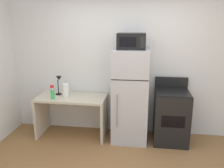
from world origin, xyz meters
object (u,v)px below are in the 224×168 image
Objects in this scene: spray_bottle at (53,93)px; oven_range at (171,116)px; microwave at (132,41)px; desk_lamp at (59,82)px; paper_towel_roll at (66,90)px; refrigerator at (130,96)px; desk at (72,108)px.

oven_range reaches higher than spray_bottle.
spray_bottle is 0.54× the size of microwave.
oven_range is at bearing 2.69° from microwave.
desk_lamp is 0.22m from paper_towel_roll.
refrigerator is at bearing 90.32° from microwave.
paper_towel_roll is at bearing -178.95° from oven_range.
microwave reaches higher than refrigerator.
refrigerator is (1.16, 0.02, -0.06)m from paper_towel_roll.
paper_towel_roll is at bearing 37.42° from spray_bottle.
desk_lamp reaches higher than desk.
oven_range is (0.71, 0.01, -0.34)m from refrigerator.
desk is 0.76× the size of refrigerator.
paper_towel_roll is (-0.10, -0.02, 0.34)m from desk.
desk_lamp is at bearing 82.71° from spray_bottle.
paper_towel_roll is at bearing -179.96° from microwave.
microwave reaches higher than desk.
refrigerator is at bearing -0.08° from desk.
oven_range is at bearing 0.35° from desk.
refrigerator is at bearing 1.09° from paper_towel_roll.
oven_range is at bearing 0.99° from refrigerator.
desk is 0.46m from spray_bottle.
spray_bottle is at bearing -172.95° from refrigerator.
desk is at bearing 30.34° from spray_bottle.
paper_towel_roll is 1.16m from refrigerator.
refrigerator is (1.06, -0.00, 0.28)m from desk.
oven_range is at bearing 4.96° from spray_bottle.
desk_lamp is at bearing 178.14° from oven_range.
spray_bottle is 1.36m from refrigerator.
desk is at bearing 13.40° from paper_towel_roll.
oven_range is (1.77, 0.01, -0.06)m from desk.
paper_towel_roll is 0.22× the size of oven_range.
spray_bottle is at bearing -175.04° from oven_range.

